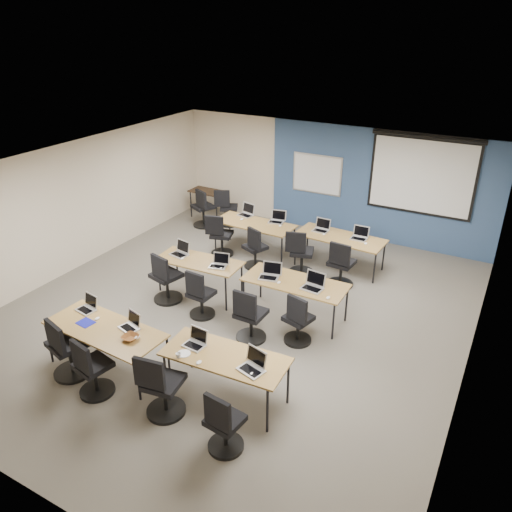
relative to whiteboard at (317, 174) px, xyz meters
The scene contains 58 objects.
floor 4.67m from the whiteboard, 86.12° to the right, with size 8.00×9.00×0.02m, color #6B6354.
ceiling 4.61m from the whiteboard, 86.12° to the right, with size 8.00×9.00×0.02m, color white.
wall_back 0.32m from the whiteboard, 13.87° to the left, with size 8.00×0.04×2.70m, color beige.
wall_front 8.93m from the whiteboard, 88.08° to the right, with size 8.00×0.04×2.70m, color beige.
wall_left 5.77m from the whiteboard, 129.90° to the right, with size 0.04×9.00×2.70m, color beige.
wall_right 6.17m from the whiteboard, 45.83° to the right, with size 0.04×9.00×2.70m, color beige.
blue_accent_panel 1.55m from the whiteboard, ahead, with size 5.50×0.04×2.70m, color #3D5977.
whiteboard is the anchor object (origin of this frame).
projector_screen 2.54m from the whiteboard, ahead, with size 2.40×0.10×1.82m.
training_table_front_left 6.85m from the whiteboard, 95.11° to the right, with size 1.93×0.80×0.73m.
training_table_front_right 6.66m from the whiteboard, 78.22° to the right, with size 1.79×0.74×0.73m.
training_table_mid_left 4.31m from the whiteboard, 99.13° to the right, with size 1.69×0.70×0.73m.
training_table_mid_right 4.34m from the whiteboard, 72.14° to the right, with size 1.86×0.78×0.73m.
training_table_back_left 2.24m from the whiteboard, 108.44° to the right, with size 1.85×0.77×0.73m.
training_table_back_right 2.35m from the whiteboard, 53.63° to the right, with size 1.89×0.79×0.73m.
laptop_0 6.66m from the whiteboard, 100.64° to the right, with size 0.31×0.26×0.23m.
mouse_0 6.75m from the whiteboard, 97.58° to the right, with size 0.06×0.09×0.03m, color white.
task_chair_0 7.36m from the whiteboard, 97.80° to the right, with size 0.58×0.58×1.05m.
laptop_1 6.61m from the whiteboard, 92.34° to the right, with size 0.30×0.26×0.23m.
mouse_1 6.78m from the whiteboard, 90.03° to the right, with size 0.06×0.10×0.04m, color white.
task_chair_1 7.44m from the whiteboard, 92.72° to the right, with size 0.51×0.51×0.99m.
laptop_2 6.55m from the whiteboard, 82.54° to the right, with size 0.31×0.26×0.23m.
mouse_2 6.92m from the whiteboard, 80.58° to the right, with size 0.06×0.10×0.04m, color white.
task_chair_2 7.31m from the whiteboard, 83.89° to the right, with size 0.55×0.55×1.03m.
laptop_3 6.82m from the whiteboard, 74.36° to the right, with size 0.35×0.29×0.26m.
mouse_3 6.95m from the whiteboard, 74.27° to the right, with size 0.06×0.09×0.03m, color white.
task_chair_3 7.64m from the whiteboard, 75.84° to the right, with size 0.47×0.47×0.95m.
laptop_4 4.34m from the whiteboard, 105.60° to the right, with size 0.35×0.29×0.26m.
mouse_4 4.46m from the whiteboard, 103.05° to the right, with size 0.06×0.09×0.03m, color white.
task_chair_4 4.97m from the whiteboard, 102.79° to the right, with size 0.56×0.56×1.03m.
laptop_5 4.26m from the whiteboard, 92.77° to the right, with size 0.32×0.27×0.24m.
mouse_5 4.35m from the whiteboard, 91.41° to the right, with size 0.06×0.10×0.03m, color white.
task_chair_5 5.00m from the whiteboard, 92.24° to the right, with size 0.47×0.47×0.96m.
laptop_6 4.26m from the whiteboard, 78.53° to the right, with size 0.35×0.30×0.27m.
mouse_6 4.44m from the whiteboard, 75.74° to the right, with size 0.06×0.09×0.03m, color white.
task_chair_6 5.28m from the whiteboard, 79.36° to the right, with size 0.52×0.52×1.00m.
laptop_7 4.49m from the whiteboard, 67.81° to the right, with size 0.36×0.31×0.27m.
mouse_7 4.83m from the whiteboard, 64.78° to the right, with size 0.06×0.10×0.03m, color white.
task_chair_7 5.18m from the whiteboard, 70.43° to the right, with size 0.47×0.47×0.96m.
laptop_8 2.07m from the whiteboard, 123.11° to the right, with size 0.35×0.30×0.27m.
mouse_8 2.31m from the whiteboard, 117.52° to the right, with size 0.06×0.10×0.04m, color white.
task_chair_8 3.00m from the whiteboard, 116.99° to the right, with size 0.53×0.52×1.00m.
laptop_9 1.82m from the whiteboard, 98.32° to the right, with size 0.34×0.29×0.26m.
mouse_9 2.01m from the whiteboard, 91.92° to the right, with size 0.06×0.09×0.03m, color white.
task_chair_9 2.89m from the whiteboard, 95.79° to the right, with size 0.52×0.49×0.97m.
laptop_10 1.97m from the whiteboard, 63.36° to the right, with size 0.34×0.29×0.26m.
mouse_10 2.21m from the whiteboard, 62.36° to the right, with size 0.06×0.09×0.03m, color white.
task_chair_10 2.78m from the whiteboard, 74.12° to the right, with size 0.54×0.53×1.01m.
laptop_11 2.48m from the whiteboard, 44.52° to the right, with size 0.34×0.29×0.26m.
mouse_11 2.78m from the whiteboard, 44.76° to the right, with size 0.06×0.10×0.03m, color white.
task_chair_11 3.22m from the whiteboard, 57.54° to the right, with size 0.53×0.53×1.01m.
blue_mousepad 6.92m from the whiteboard, 98.07° to the right, with size 0.26×0.21×0.01m, color #14189D.
snack_bowl 6.85m from the whiteboard, 90.57° to the right, with size 0.26×0.26×0.06m, color brown.
snack_plate 6.81m from the whiteboard, 83.00° to the right, with size 0.19×0.19×0.01m, color white.
coffee_cup 6.92m from the whiteboard, 83.15° to the right, with size 0.06×0.06×0.06m, color white.
utility_table 3.04m from the whiteboard, 167.36° to the right, with size 0.95×0.53×0.75m.
spare_chair_a 2.50m from the whiteboard, 157.28° to the right, with size 0.54×0.50×0.98m.
spare_chair_b 3.06m from the whiteboard, 153.94° to the right, with size 0.60×0.55×1.03m.
Camera 1 is at (4.14, -6.78, 5.00)m, focal length 35.00 mm.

